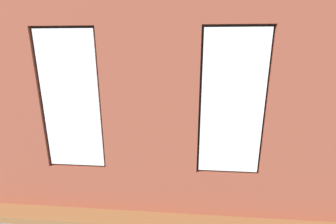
# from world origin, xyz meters

# --- Properties ---
(ground_plane) EXTENTS (6.93, 5.58, 0.10)m
(ground_plane) POSITION_xyz_m (0.00, 0.00, -0.05)
(ground_plane) COLOR brown
(brick_wall_with_windows) EXTENTS (6.33, 0.30, 3.22)m
(brick_wall_with_windows) POSITION_xyz_m (-0.00, 2.41, 1.59)
(brick_wall_with_windows) COLOR brown
(brick_wall_with_windows) RESTS_ON ground_plane
(white_wall_right) EXTENTS (0.10, 4.58, 3.22)m
(white_wall_right) POSITION_xyz_m (3.11, 0.20, 1.61)
(white_wall_right) COLOR silver
(white_wall_right) RESTS_ON ground_plane
(couch_by_window) EXTENTS (1.88, 0.87, 0.80)m
(couch_by_window) POSITION_xyz_m (-0.03, 1.76, 0.33)
(couch_by_window) COLOR black
(couch_by_window) RESTS_ON ground_plane
(couch_left) EXTENTS (0.90, 1.82, 0.80)m
(couch_left) POSITION_xyz_m (-2.46, 0.44, 0.33)
(couch_left) COLOR black
(couch_left) RESTS_ON ground_plane
(coffee_table) EXTENTS (1.52, 0.81, 0.41)m
(coffee_table) POSITION_xyz_m (-0.26, -0.42, 0.36)
(coffee_table) COLOR tan
(coffee_table) RESTS_ON ground_plane
(cup_ceramic) EXTENTS (0.08, 0.08, 0.09)m
(cup_ceramic) POSITION_xyz_m (-0.07, -0.52, 0.46)
(cup_ceramic) COLOR #B23D38
(cup_ceramic) RESTS_ON coffee_table
(candle_jar) EXTENTS (0.08, 0.08, 0.13)m
(candle_jar) POSITION_xyz_m (-0.38, -0.29, 0.47)
(candle_jar) COLOR #B7333D
(candle_jar) RESTS_ON coffee_table
(table_plant_small) EXTENTS (0.17, 0.17, 0.27)m
(table_plant_small) POSITION_xyz_m (0.19, -0.29, 0.56)
(table_plant_small) COLOR #47423D
(table_plant_small) RESTS_ON coffee_table
(remote_gray) EXTENTS (0.14, 0.17, 0.02)m
(remote_gray) POSITION_xyz_m (-0.26, -0.42, 0.42)
(remote_gray) COLOR #59595B
(remote_gray) RESTS_ON coffee_table
(remote_black) EXTENTS (0.06, 0.17, 0.02)m
(remote_black) POSITION_xyz_m (-0.68, -0.56, 0.42)
(remote_black) COLOR black
(remote_black) RESTS_ON coffee_table
(media_console) EXTENTS (0.92, 0.42, 0.49)m
(media_console) POSITION_xyz_m (2.81, 0.29, 0.24)
(media_console) COLOR black
(media_console) RESTS_ON ground_plane
(tv_flatscreen) EXTENTS (1.12, 0.20, 0.76)m
(tv_flatscreen) POSITION_xyz_m (2.81, 0.29, 0.87)
(tv_flatscreen) COLOR black
(tv_flatscreen) RESTS_ON media_console
(papasan_chair) EXTENTS (1.11, 1.11, 0.70)m
(papasan_chair) POSITION_xyz_m (0.79, -1.59, 0.44)
(papasan_chair) COLOR olive
(papasan_chair) RESTS_ON ground_plane
(potted_plant_between_couches) EXTENTS (0.93, 0.98, 1.22)m
(potted_plant_between_couches) POSITION_xyz_m (-1.42, 1.73, 0.69)
(potted_plant_between_couches) COLOR gray
(potted_plant_between_couches) RESTS_ON ground_plane
(potted_plant_foreground_right) EXTENTS (1.04, 1.12, 1.40)m
(potted_plant_foreground_right) POSITION_xyz_m (2.51, -1.75, 0.82)
(potted_plant_foreground_right) COLOR beige
(potted_plant_foreground_right) RESTS_ON ground_plane
(potted_plant_corner_near_left) EXTENTS (0.53, 0.53, 0.86)m
(potted_plant_corner_near_left) POSITION_xyz_m (-2.61, -1.79, 0.57)
(potted_plant_corner_near_left) COLOR gray
(potted_plant_corner_near_left) RESTS_ON ground_plane
(potted_plant_beside_window_right) EXTENTS (0.48, 0.48, 0.81)m
(potted_plant_beside_window_right) POSITION_xyz_m (2.14, 1.86, 0.51)
(potted_plant_beside_window_right) COLOR brown
(potted_plant_beside_window_right) RESTS_ON ground_plane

